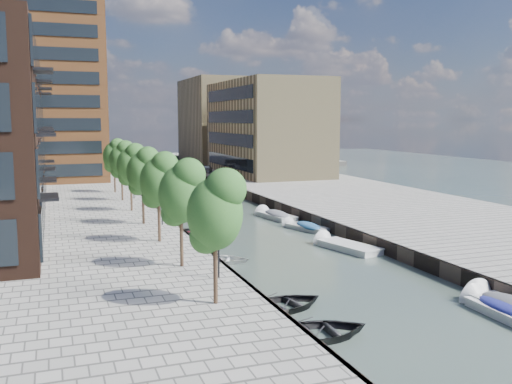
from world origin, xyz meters
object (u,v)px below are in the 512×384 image
sloop_3 (217,263)px  sloop_4 (198,234)px  tree_0 (215,209)px  motorboat_0 (505,311)px  tree_4 (130,163)px  car (207,169)px  sloop_1 (316,338)px  motorboat_2 (342,247)px  motorboat_1 (512,309)px  bridge (152,168)px  sloop_2 (201,236)px  tree_2 (158,178)px  sloop_0 (282,309)px  tree_3 (142,170)px  tree_5 (121,158)px  tree_1 (181,190)px  motorboat_3 (305,227)px  motorboat_4 (274,216)px  tree_6 (114,154)px

sloop_3 → sloop_4: sloop_4 is taller
tree_0 → motorboat_0: 14.59m
tree_4 → car: size_ratio=1.69×
tree_0 → sloop_3: (3.11, 10.77, -5.31)m
tree_4 → sloop_1: size_ratio=1.25×
motorboat_2 → motorboat_1: bearing=-86.5°
bridge → tree_4: size_ratio=2.18×
sloop_4 → sloop_2: bearing=-164.4°
tree_2 → motorboat_1: size_ratio=1.02×
sloop_3 → motorboat_1: motorboat_1 is taller
sloop_0 → car: size_ratio=1.30×
sloop_0 → motorboat_1: (10.10, -4.33, 0.23)m
tree_3 → sloop_2: 6.98m
tree_0 → sloop_4: size_ratio=1.33×
tree_5 → sloop_4: bearing=-73.9°
tree_1 → motorboat_1: tree_1 is taller
tree_3 → motorboat_1: 28.48m
tree_3 → motorboat_3: size_ratio=1.27×
motorboat_0 → motorboat_4: (-0.34, 28.81, 0.00)m
tree_6 → sloop_2: size_ratio=1.47×
tree_5 → sloop_1: tree_5 is taller
tree_4 → motorboat_0: 34.55m
sloop_3 → tree_3: bearing=40.0°
tree_5 → tree_2: bearing=-90.0°
sloop_0 → motorboat_2: 14.18m
tree_0 → tree_4: bearing=90.0°
sloop_0 → motorboat_2: size_ratio=0.81×
motorboat_1 → motorboat_4: (-0.83, 28.75, -0.02)m
tree_4 → sloop_4: (4.25, -7.78, -5.31)m
tree_6 → motorboat_3: (13.18, -22.90, -5.13)m
tree_6 → sloop_3: bearing=-84.3°
tree_1 → motorboat_0: size_ratio=1.15×
bridge → motorboat_2: bearing=-85.7°
tree_2 → sloop_2: (4.28, 5.50, -5.31)m
motorboat_4 → tree_5: bearing=143.0°
motorboat_4 → tree_1: bearing=-125.1°
tree_2 → tree_4: same height
tree_6 → sloop_3: tree_6 is taller
tree_1 → tree_4: size_ratio=1.00×
tree_3 → tree_1: bearing=-90.0°
sloop_0 → sloop_3: bearing=-8.3°
sloop_1 → car: (12.43, 64.66, 1.60)m
tree_1 → motorboat_1: (13.69, -10.45, -5.07)m
sloop_2 → motorboat_2: (8.48, -7.79, 0.11)m
tree_6 → sloop_2: bearing=-79.2°
tree_0 → motorboat_4: bearing=63.0°
tree_5 → motorboat_4: 16.90m
motorboat_2 → motorboat_3: (0.43, 7.39, 0.07)m
motorboat_1 → motorboat_2: motorboat_1 is taller
tree_2 → tree_3: same height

